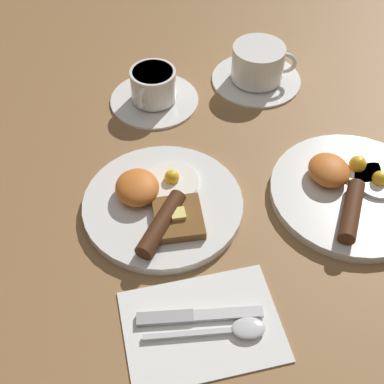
{
  "coord_description": "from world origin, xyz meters",
  "views": [
    {
      "loc": [
        0.51,
        -0.07,
        0.62
      ],
      "look_at": [
        -0.0,
        0.04,
        0.03
      ],
      "focal_mm": 50.0,
      "sensor_mm": 36.0,
      "label": 1
    }
  ],
  "objects": [
    {
      "name": "ground_plane",
      "position": [
        0.0,
        0.0,
        0.0
      ],
      "size": [
        3.0,
        3.0,
        0.0
      ],
      "primitive_type": "plane",
      "color": "olive"
    },
    {
      "name": "breakfast_plate_near",
      "position": [
        0.0,
        -0.0,
        0.01
      ],
      "size": [
        0.24,
        0.24,
        0.05
      ],
      "color": "white",
      "rests_on": "ground_plane"
    },
    {
      "name": "breakfast_plate_far",
      "position": [
        0.04,
        0.28,
        0.01
      ],
      "size": [
        0.25,
        0.25,
        0.05
      ],
      "color": "white",
      "rests_on": "ground_plane"
    },
    {
      "name": "teacup_near",
      "position": [
        -0.25,
        0.03,
        0.03
      ],
      "size": [
        0.16,
        0.16,
        0.06
      ],
      "color": "white",
      "rests_on": "ground_plane"
    },
    {
      "name": "teacup_far",
      "position": [
        -0.27,
        0.23,
        0.03
      ],
      "size": [
        0.17,
        0.17,
        0.07
      ],
      "color": "white",
      "rests_on": "ground_plane"
    },
    {
      "name": "napkin",
      "position": [
        0.2,
        0.01,
        0.0
      ],
      "size": [
        0.14,
        0.2,
        0.01
      ],
      "primitive_type": "cube",
      "rotation": [
        0.0,
        0.0,
        0.01
      ],
      "color": "white",
      "rests_on": "ground_plane"
    },
    {
      "name": "knife",
      "position": [
        0.19,
        0.0,
        0.01
      ],
      "size": [
        0.04,
        0.16,
        0.01
      ],
      "rotation": [
        0.0,
        0.0,
        1.43
      ],
      "color": "silver",
      "rests_on": "napkin"
    },
    {
      "name": "spoon",
      "position": [
        0.22,
        0.05,
        0.01
      ],
      "size": [
        0.04,
        0.15,
        0.01
      ],
      "rotation": [
        0.0,
        0.0,
        1.45
      ],
      "color": "silver",
      "rests_on": "napkin"
    }
  ]
}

